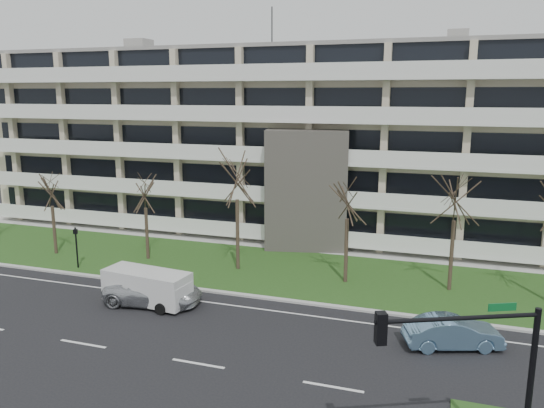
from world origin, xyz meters
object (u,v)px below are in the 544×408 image
(white_van, at_px, (148,284))
(pedestrian_signal, at_px, (76,242))
(blue_sedan, at_px, (453,332))
(silver_pickup, at_px, (154,291))
(traffic_signal, at_px, (479,370))

(white_van, xyz_separation_m, pedestrian_signal, (-7.83, 3.96, 0.66))
(pedestrian_signal, bearing_deg, blue_sedan, -33.58)
(silver_pickup, bearing_deg, blue_sedan, -97.94)
(silver_pickup, height_order, pedestrian_signal, pedestrian_signal)
(traffic_signal, bearing_deg, white_van, 126.49)
(traffic_signal, relative_size, pedestrian_signal, 2.03)
(blue_sedan, bearing_deg, white_van, 70.40)
(blue_sedan, relative_size, pedestrian_signal, 1.56)
(silver_pickup, height_order, traffic_signal, traffic_signal)
(pedestrian_signal, bearing_deg, silver_pickup, -49.19)
(blue_sedan, distance_m, traffic_signal, 9.57)
(traffic_signal, height_order, pedestrian_signal, traffic_signal)
(blue_sedan, bearing_deg, pedestrian_signal, 61.17)
(blue_sedan, relative_size, white_van, 0.86)
(silver_pickup, relative_size, traffic_signal, 0.94)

